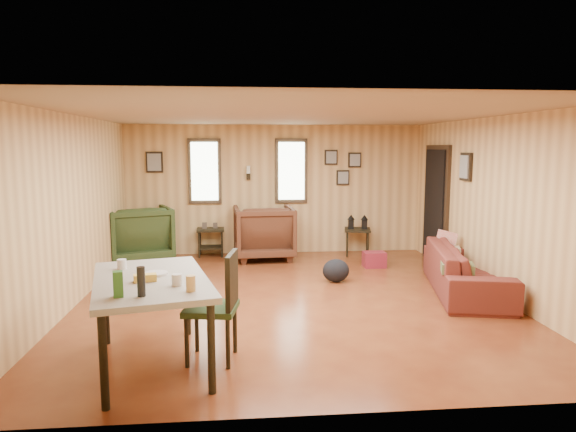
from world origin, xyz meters
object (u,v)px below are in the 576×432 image
at_px(sofa, 467,262).
at_px(side_table, 358,228).
at_px(dining_table, 151,286).
at_px(recliner_brown, 264,230).
at_px(end_table, 211,237).
at_px(recliner_green, 139,231).

xyz_separation_m(sofa, side_table, (-0.93, 2.59, 0.08)).
bearing_deg(dining_table, recliner_brown, 61.13).
relative_size(sofa, end_table, 3.51).
relative_size(sofa, dining_table, 1.21).
relative_size(recliner_brown, side_table, 1.40).
height_order(sofa, dining_table, dining_table).
distance_m(recliner_green, end_table, 1.29).
bearing_deg(end_table, side_table, -3.51).
height_order(recliner_brown, dining_table, dining_table).
distance_m(end_table, side_table, 2.72).
distance_m(recliner_brown, dining_table, 4.64).
bearing_deg(sofa, end_table, 65.44).
xyz_separation_m(sofa, recliner_green, (-4.87, 2.43, 0.11)).
height_order(recliner_green, side_table, recliner_green).
height_order(sofa, recliner_green, recliner_green).
height_order(end_table, side_table, side_table).
bearing_deg(dining_table, sofa, 14.26).
bearing_deg(sofa, dining_table, 130.43).
xyz_separation_m(end_table, side_table, (2.71, -0.17, 0.16)).
bearing_deg(recliner_brown, recliner_green, -3.82).
xyz_separation_m(end_table, dining_table, (-0.26, -4.81, 0.41)).
bearing_deg(dining_table, end_table, 73.40).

